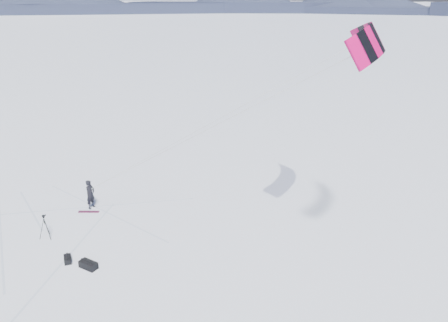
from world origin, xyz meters
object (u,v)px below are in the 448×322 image
Objects in this scene: tripod at (45,223)px; gear_bag_a at (88,265)px; snowkiter at (92,208)px; gear_bag_b at (68,259)px; snowboard at (89,212)px.

tripod reaches higher than gear_bag_a.
gear_bag_a is (5.26, -4.63, 0.19)m from snowkiter.
snowkiter is 6.22m from gear_bag_b.
snowkiter is 0.62m from snowboard.
snowkiter is 7.01m from gear_bag_a.
tripod is 1.47× the size of gear_bag_a.
gear_bag_a is at bearing -8.03° from tripod.
gear_bag_b is at bearing -84.01° from snowboard.
gear_bag_b reaches higher than snowboard.
tripod is at bearing -114.48° from snowboard.
tripod is at bearing -178.46° from snowkiter.
snowkiter reaches higher than snowboard.
gear_bag_b is (3.02, -0.85, -0.80)m from tripod.
tripod is (0.87, -4.00, 0.95)m from snowkiter.
snowkiter is at bearing 102.36° from tripod.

